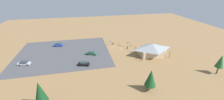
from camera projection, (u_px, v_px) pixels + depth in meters
The scene contains 20 objects.
ground at pixel (119, 48), 70.51m from camera, with size 160.00×160.00×0.00m, color #937047.
parking_lot_asphalt at pixel (64, 53), 65.40m from camera, with size 40.56×33.94×0.05m, color #4C4C51.
bike_pavilion at pixel (152, 49), 62.21m from camera, with size 12.67×8.57×5.37m.
trash_bin at pixel (113, 44), 74.56m from camera, with size 0.60×0.60×0.90m, color brown.
lot_sign at pixel (110, 42), 73.48m from camera, with size 0.56×0.08×2.20m.
pine_far_east at pixel (151, 78), 40.50m from camera, with size 3.29×3.29×6.92m.
pine_west at pixel (40, 92), 34.68m from camera, with size 3.15×3.15×7.59m.
pine_far_west at pixel (221, 61), 48.04m from camera, with size 2.54×2.54×7.22m.
bicycle_yellow_near_sign at pixel (131, 45), 72.57m from camera, with size 1.50×0.75×0.82m.
bicycle_purple_back_row at pixel (128, 47), 70.89m from camera, with size 0.48×1.78×0.87m.
bicycle_silver_front_row at pixel (119, 44), 74.00m from camera, with size 1.68×0.62×0.91m.
bicycle_green_lone_east at pixel (128, 42), 76.24m from camera, with size 1.74×0.48×0.80m.
bicycle_black_yard_left at pixel (119, 46), 71.88m from camera, with size 1.59×0.69×0.89m.
bicycle_white_by_bin at pixel (122, 46), 71.87m from camera, with size 1.77×0.60×0.91m.
bicycle_teal_yard_front at pixel (118, 48), 69.04m from camera, with size 1.63×0.57×0.84m.
car_black_near_entry at pixel (84, 64), 54.97m from camera, with size 4.62×2.96×1.46m.
car_green_aisle_side at pixel (91, 53), 63.61m from camera, with size 5.02×3.37×1.27m.
car_blue_inner_stall at pixel (58, 45), 72.24m from camera, with size 4.46×2.22×1.50m.
car_silver_second_row at pixel (24, 63), 55.29m from camera, with size 4.79×2.60×1.44m.
visitor_crossing_yard at pixel (127, 47), 69.00m from camera, with size 0.40×0.38×1.84m.
Camera 1 is at (16.89, 62.42, 28.32)m, focal length 23.00 mm.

